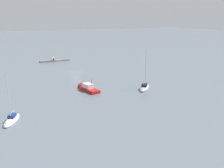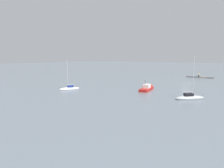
{
  "view_description": "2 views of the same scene",
  "coord_description": "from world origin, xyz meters",
  "px_view_note": "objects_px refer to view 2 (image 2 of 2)",
  "views": [
    {
      "loc": [
        26.19,
        71.43,
        15.79
      ],
      "look_at": [
        2.77,
        27.79,
        3.02
      ],
      "focal_mm": 41.95,
      "sensor_mm": 36.0,
      "label": 1
    },
    {
      "loc": [
        -16.79,
        66.37,
        8.59
      ],
      "look_at": [
        6.18,
        33.64,
        3.08
      ],
      "focal_mm": 31.52,
      "sensor_mm": 36.0,
      "label": 2
    }
  ],
  "objects_px": {
    "umbrella_open_yellow": "(199,74)",
    "sailboat_white_near": "(70,89)",
    "person_seated_dark_left": "(199,76)",
    "motorboat_red_near": "(147,89)",
    "sailboat_grey_far": "(190,98)"
  },
  "relations": [
    {
      "from": "umbrella_open_yellow",
      "to": "sailboat_white_near",
      "type": "bearing_deg",
      "value": 67.6
    },
    {
      "from": "umbrella_open_yellow",
      "to": "sailboat_white_near",
      "type": "distance_m",
      "value": 56.54
    },
    {
      "from": "person_seated_dark_left",
      "to": "motorboat_red_near",
      "type": "distance_m",
      "value": 41.33
    },
    {
      "from": "umbrella_open_yellow",
      "to": "motorboat_red_near",
      "type": "relative_size",
      "value": 0.19
    },
    {
      "from": "person_seated_dark_left",
      "to": "sailboat_white_near",
      "type": "xyz_separation_m",
      "value": [
        21.52,
        52.09,
        -0.48
      ]
    },
    {
      "from": "person_seated_dark_left",
      "to": "sailboat_grey_far",
      "type": "relative_size",
      "value": 0.08
    },
    {
      "from": "person_seated_dark_left",
      "to": "sailboat_grey_far",
      "type": "height_order",
      "value": "sailboat_grey_far"
    },
    {
      "from": "person_seated_dark_left",
      "to": "sailboat_white_near",
      "type": "distance_m",
      "value": 56.36
    },
    {
      "from": "person_seated_dark_left",
      "to": "sailboat_white_near",
      "type": "height_order",
      "value": "sailboat_white_near"
    },
    {
      "from": "sailboat_white_near",
      "to": "sailboat_grey_far",
      "type": "height_order",
      "value": "sailboat_grey_far"
    },
    {
      "from": "person_seated_dark_left",
      "to": "motorboat_red_near",
      "type": "height_order",
      "value": "motorboat_red_near"
    },
    {
      "from": "umbrella_open_yellow",
      "to": "person_seated_dark_left",
      "type": "bearing_deg",
      "value": 84.72
    },
    {
      "from": "umbrella_open_yellow",
      "to": "sailboat_grey_far",
      "type": "relative_size",
      "value": 0.14
    },
    {
      "from": "sailboat_grey_far",
      "to": "motorboat_red_near",
      "type": "height_order",
      "value": "sailboat_grey_far"
    },
    {
      "from": "motorboat_red_near",
      "to": "umbrella_open_yellow",
      "type": "bearing_deg",
      "value": 76.04
    }
  ]
}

